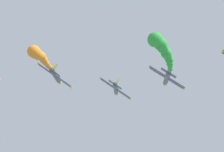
{
  "coord_description": "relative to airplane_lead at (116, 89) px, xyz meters",
  "views": [
    {
      "loc": [
        3.87,
        -89.7,
        94.44
      ],
      "look_at": [
        0.0,
        0.0,
        118.38
      ],
      "focal_mm": 67.67,
      "sensor_mm": 36.0,
      "label": 1
    }
  ],
  "objects": [
    {
      "name": "smoke_trail_right_inner",
      "position": [
        9.52,
        -32.01,
        -0.22
      ],
      "size": [
        6.03,
        19.91,
        2.64
      ],
      "color": "green"
    },
    {
      "name": "airplane_lead",
      "position": [
        0.0,
        0.0,
        0.0
      ],
      "size": [
        8.02,
        10.35,
        5.81
      ],
      "rotation": [
        0.0,
        0.61,
        0.0
      ],
      "color": "#474C56"
    },
    {
      "name": "airplane_right_inner",
      "position": [
        12.05,
        -11.28,
        -0.24
      ],
      "size": [
        8.16,
        10.35,
        5.6
      ],
      "rotation": [
        0.0,
        0.59,
        0.0
      ],
      "color": "#474C56"
    },
    {
      "name": "airplane_left_inner",
      "position": [
        -13.1,
        -13.32,
        -0.01
      ],
      "size": [
        8.0,
        10.35,
        5.83
      ],
      "rotation": [
        0.0,
        0.62,
        0.0
      ],
      "color": "#474C56"
    },
    {
      "name": "smoke_trail_left_inner",
      "position": [
        -13.01,
        -31.99,
        -1.09
      ],
      "size": [
        2.46,
        16.99,
        3.41
      ],
      "color": "orange"
    }
  ]
}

